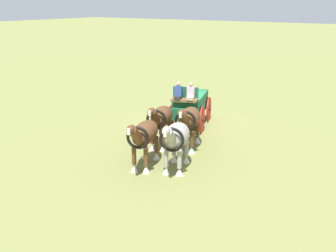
% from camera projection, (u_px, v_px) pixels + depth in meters
% --- Properties ---
extents(ground_plane, '(220.00, 220.00, 0.00)m').
position_uv_depth(ground_plane, '(190.00, 125.00, 23.22)').
color(ground_plane, olive).
extents(show_wagon, '(5.81, 2.84, 2.68)m').
position_uv_depth(show_wagon, '(190.00, 104.00, 22.72)').
color(show_wagon, '#195B38').
rests_on(show_wagon, ground).
extents(draft_horse_rear_near, '(3.04, 1.58, 2.23)m').
position_uv_depth(draft_horse_rear_near, '(189.00, 120.00, 19.18)').
color(draft_horse_rear_near, brown).
rests_on(draft_horse_rear_near, ground).
extents(draft_horse_rear_off, '(3.04, 1.57, 2.21)m').
position_uv_depth(draft_horse_rear_off, '(161.00, 118.00, 19.47)').
color(draft_horse_rear_off, brown).
rests_on(draft_horse_rear_off, ground).
extents(draft_horse_lead_near, '(2.90, 1.55, 2.21)m').
position_uv_depth(draft_horse_lead_near, '(176.00, 138.00, 16.77)').
color(draft_horse_lead_near, '#9E998E').
rests_on(draft_horse_lead_near, ground).
extents(draft_horse_lead_off, '(3.13, 1.60, 2.22)m').
position_uv_depth(draft_horse_lead_off, '(144.00, 135.00, 17.05)').
color(draft_horse_lead_off, brown).
rests_on(draft_horse_lead_off, ground).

